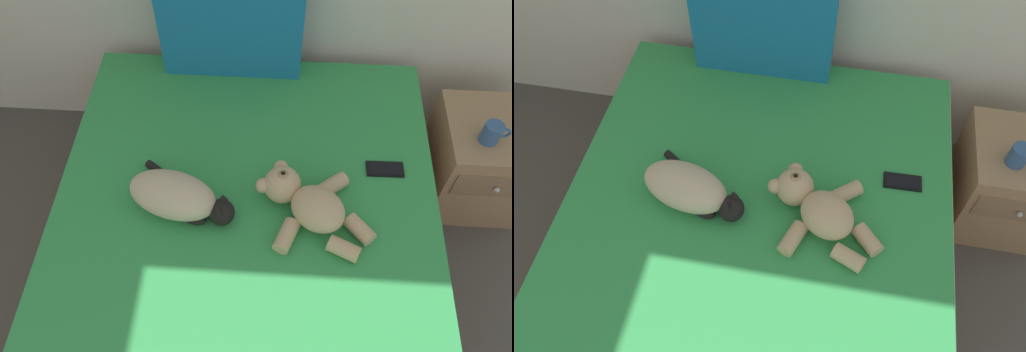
% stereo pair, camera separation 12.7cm
% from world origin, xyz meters
% --- Properties ---
extents(bed, '(1.53, 1.91, 0.55)m').
position_xyz_m(bed, '(2.08, 3.48, 0.27)').
color(bed, '#9E7A56').
rests_on(bed, ground_plane).
extents(patterned_cushion, '(0.61, 0.13, 0.54)m').
position_xyz_m(patterned_cushion, '(1.96, 4.35, 0.82)').
color(patterned_cushion, '#1972AD').
rests_on(patterned_cushion, bed).
extents(cat, '(0.42, 0.33, 0.15)m').
position_xyz_m(cat, '(1.83, 3.58, 0.62)').
color(cat, '#C6B293').
rests_on(cat, bed).
extents(teddy_bear, '(0.45, 0.38, 0.15)m').
position_xyz_m(teddy_bear, '(2.31, 3.59, 0.62)').
color(teddy_bear, tan).
rests_on(teddy_bear, bed).
extents(cell_phone, '(0.15, 0.08, 0.01)m').
position_xyz_m(cell_phone, '(2.62, 3.80, 0.56)').
color(cell_phone, black).
rests_on(cell_phone, bed).
extents(nightstand, '(0.43, 0.46, 0.51)m').
position_xyz_m(nightstand, '(3.14, 4.09, 0.26)').
color(nightstand, '#9E7A56').
rests_on(nightstand, ground_plane).
extents(mug, '(0.12, 0.08, 0.09)m').
position_xyz_m(mug, '(3.08, 4.02, 0.56)').
color(mug, '#33598C').
rests_on(mug, nightstand).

